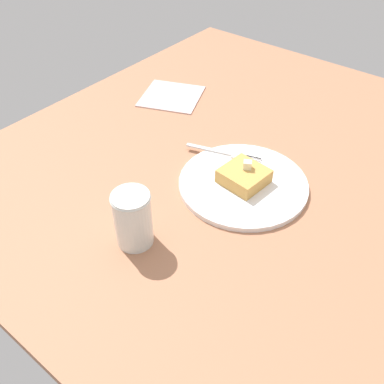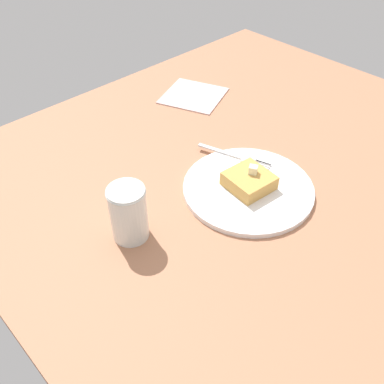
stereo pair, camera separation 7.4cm
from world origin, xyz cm
name	(u,v)px [view 1 (the left image)]	position (x,y,z in cm)	size (l,w,h in cm)	color
table_surface	(263,171)	(0.00, 0.00, 0.91)	(107.24, 107.24, 1.82)	#A96F4F
plate	(241,183)	(0.44, 7.45, 2.39)	(24.70, 24.70, 1.04)	white
toast_slice_center	(242,175)	(0.44, 7.45, 4.24)	(7.86, 7.70, 2.76)	gold
butter_pat_primary	(248,165)	(-0.02, 6.56, 6.40)	(1.56, 1.40, 1.56)	#F4F0C3
fork	(228,153)	(7.35, 2.11, 3.04)	(15.66, 6.30, 0.36)	silver
syrup_jar	(133,220)	(6.33, 30.40, 6.60)	(6.40, 6.40, 10.11)	#4B1E0A
napkin	(171,96)	(33.19, -10.08, 1.97)	(14.20, 14.07, 0.30)	beige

